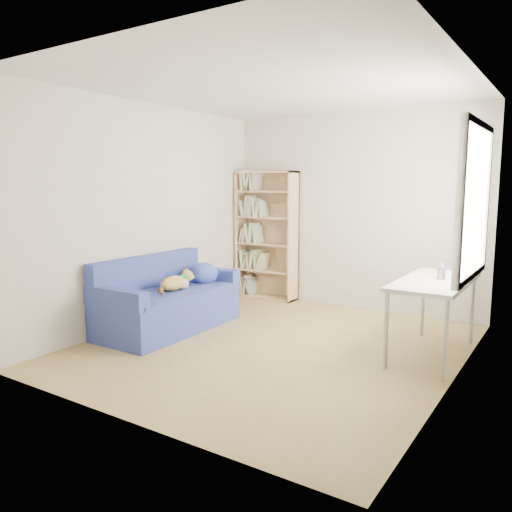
{
  "coord_description": "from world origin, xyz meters",
  "views": [
    {
      "loc": [
        2.55,
        -4.28,
        1.64
      ],
      "look_at": [
        -0.51,
        0.42,
        0.85
      ],
      "focal_mm": 35.0,
      "sensor_mm": 36.0,
      "label": 1
    }
  ],
  "objects_px": {
    "pen_cup": "(441,273)",
    "desk": "(434,286)",
    "bookshelf": "(266,241)",
    "sofa": "(168,301)"
  },
  "relations": [
    {
      "from": "bookshelf",
      "to": "pen_cup",
      "type": "relative_size",
      "value": 11.65
    },
    {
      "from": "sofa",
      "to": "desk",
      "type": "relative_size",
      "value": 1.28
    },
    {
      "from": "pen_cup",
      "to": "desk",
      "type": "bearing_deg",
      "value": -120.18
    },
    {
      "from": "sofa",
      "to": "desk",
      "type": "bearing_deg",
      "value": 13.26
    },
    {
      "from": "sofa",
      "to": "desk",
      "type": "xyz_separation_m",
      "value": [
        2.79,
        0.71,
        0.36
      ]
    },
    {
      "from": "bookshelf",
      "to": "desk",
      "type": "bearing_deg",
      "value": -25.05
    },
    {
      "from": "desk",
      "to": "pen_cup",
      "type": "bearing_deg",
      "value": 59.82
    },
    {
      "from": "sofa",
      "to": "pen_cup",
      "type": "height_order",
      "value": "pen_cup"
    },
    {
      "from": "desk",
      "to": "bookshelf",
      "type": "bearing_deg",
      "value": 154.95
    },
    {
      "from": "pen_cup",
      "to": "sofa",
      "type": "bearing_deg",
      "value": -164.55
    }
  ]
}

